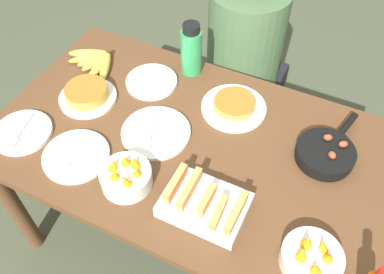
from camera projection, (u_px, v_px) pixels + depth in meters
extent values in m
plane|color=#474C38|center=(192.00, 234.00, 2.06)|extent=(14.00, 14.00, 0.00)
cube|color=brown|center=(192.00, 145.00, 1.51)|extent=(1.49, 0.87, 0.03)
cylinder|color=brown|center=(13.00, 205.00, 1.77)|extent=(0.07, 0.07, 0.71)
cylinder|color=brown|center=(109.00, 96.00, 2.20)|extent=(0.07, 0.07, 0.71)
cylinder|color=brown|center=(366.00, 190.00, 1.82)|extent=(0.07, 0.07, 0.71)
ellipsoid|color=gold|center=(90.00, 54.00, 1.79)|extent=(0.18, 0.12, 0.04)
ellipsoid|color=gold|center=(90.00, 58.00, 1.78)|extent=(0.16, 0.15, 0.03)
ellipsoid|color=gold|center=(94.00, 59.00, 1.76)|extent=(0.11, 0.15, 0.04)
ellipsoid|color=gold|center=(96.00, 62.00, 1.76)|extent=(0.08, 0.16, 0.04)
ellipsoid|color=gold|center=(99.00, 66.00, 1.74)|extent=(0.06, 0.20, 0.04)
ellipsoid|color=gold|center=(105.00, 67.00, 1.73)|extent=(0.11, 0.20, 0.04)
cylinder|color=#4C3819|center=(109.00, 54.00, 1.79)|extent=(0.02, 0.02, 0.04)
cube|color=silver|center=(204.00, 205.00, 1.29)|extent=(0.27, 0.19, 0.05)
cube|color=#ED8E4C|center=(176.00, 184.00, 1.29)|extent=(0.02, 0.14, 0.05)
cube|color=#ED8E4C|center=(190.00, 189.00, 1.28)|extent=(0.02, 0.15, 0.05)
cube|color=#ED8E4C|center=(207.00, 200.00, 1.26)|extent=(0.02, 0.11, 0.05)
cube|color=#ED8E4C|center=(219.00, 213.00, 1.23)|extent=(0.03, 0.12, 0.04)
cube|color=#ED8E4C|center=(236.00, 213.00, 1.23)|extent=(0.03, 0.14, 0.05)
cylinder|color=black|center=(323.00, 158.00, 1.44)|extent=(0.20, 0.20, 0.01)
cylinder|color=black|center=(325.00, 153.00, 1.42)|extent=(0.21, 0.21, 0.04)
cylinder|color=black|center=(347.00, 125.00, 1.50)|extent=(0.06, 0.13, 0.02)
ellipsoid|color=brown|center=(343.00, 144.00, 1.41)|extent=(0.04, 0.04, 0.03)
ellipsoid|color=brown|center=(328.00, 137.00, 1.43)|extent=(0.04, 0.04, 0.03)
ellipsoid|color=brown|center=(332.00, 155.00, 1.38)|extent=(0.04, 0.04, 0.03)
cylinder|color=silver|center=(88.00, 98.00, 1.63)|extent=(0.23, 0.23, 0.02)
cylinder|color=gold|center=(87.00, 92.00, 1.61)|extent=(0.17, 0.17, 0.04)
cylinder|color=#9F6624|center=(86.00, 88.00, 1.59)|extent=(0.17, 0.17, 0.00)
cylinder|color=silver|center=(234.00, 108.00, 1.59)|extent=(0.26, 0.26, 0.02)
cylinder|color=gold|center=(234.00, 104.00, 1.58)|extent=(0.16, 0.16, 0.03)
cylinder|color=#9F6624|center=(234.00, 101.00, 1.56)|extent=(0.16, 0.16, 0.00)
cylinder|color=silver|center=(156.00, 132.00, 1.51)|extent=(0.26, 0.26, 0.02)
cylinder|color=#B2B2B7|center=(151.00, 136.00, 1.49)|extent=(0.06, 0.12, 0.01)
cube|color=#B2B2B7|center=(153.00, 117.00, 1.55)|extent=(0.04, 0.06, 0.00)
cylinder|color=silver|center=(76.00, 156.00, 1.44)|extent=(0.24, 0.24, 0.02)
cylinder|color=#B2B2B7|center=(85.00, 153.00, 1.44)|extent=(0.05, 0.13, 0.01)
cube|color=#B2B2B7|center=(62.00, 168.00, 1.39)|extent=(0.04, 0.06, 0.00)
cylinder|color=silver|center=(23.00, 132.00, 1.51)|extent=(0.22, 0.22, 0.02)
cylinder|color=#B2B2B7|center=(25.00, 126.00, 1.52)|extent=(0.04, 0.12, 0.01)
cube|color=#B2B2B7|center=(14.00, 143.00, 1.46)|extent=(0.03, 0.05, 0.00)
cylinder|color=silver|center=(152.00, 82.00, 1.69)|extent=(0.21, 0.21, 0.02)
cylinder|color=#B2B2B7|center=(157.00, 80.00, 1.68)|extent=(0.11, 0.07, 0.01)
cube|color=#B2B2B7|center=(136.00, 81.00, 1.68)|extent=(0.05, 0.04, 0.00)
cylinder|color=silver|center=(311.00, 259.00, 1.18)|extent=(0.18, 0.18, 0.05)
cone|color=orange|center=(329.00, 258.00, 1.14)|extent=(0.04, 0.05, 0.05)
cone|color=orange|center=(323.00, 245.00, 1.16)|extent=(0.05, 0.05, 0.05)
cone|color=orange|center=(307.00, 242.00, 1.16)|extent=(0.06, 0.06, 0.06)
cone|color=orange|center=(302.00, 253.00, 1.14)|extent=(0.06, 0.06, 0.06)
cone|color=orange|center=(315.00, 269.00, 1.12)|extent=(0.05, 0.05, 0.05)
cylinder|color=silver|center=(126.00, 178.00, 1.35)|extent=(0.17, 0.17, 0.07)
cone|color=orange|center=(137.00, 172.00, 1.31)|extent=(0.04, 0.05, 0.04)
cone|color=orange|center=(134.00, 162.00, 1.33)|extent=(0.06, 0.05, 0.05)
cone|color=orange|center=(125.00, 161.00, 1.34)|extent=(0.05, 0.05, 0.04)
cone|color=orange|center=(113.00, 165.00, 1.33)|extent=(0.04, 0.05, 0.05)
cone|color=orange|center=(115.00, 176.00, 1.30)|extent=(0.06, 0.05, 0.04)
cone|color=orange|center=(125.00, 181.00, 1.28)|extent=(0.05, 0.05, 0.06)
cylinder|color=#2D9351|center=(191.00, 52.00, 1.67)|extent=(0.09, 0.09, 0.20)
cylinder|color=black|center=(191.00, 28.00, 1.58)|extent=(0.07, 0.07, 0.03)
cylinder|color=red|center=(384.00, 273.00, 1.03)|extent=(0.03, 0.03, 0.03)
cube|color=black|center=(237.00, 106.00, 2.33)|extent=(0.41, 0.41, 0.46)
cylinder|color=#476642|center=(246.00, 37.00, 1.96)|extent=(0.37, 0.37, 0.50)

